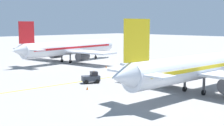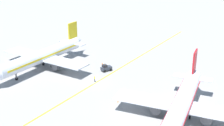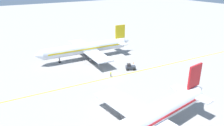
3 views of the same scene
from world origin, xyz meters
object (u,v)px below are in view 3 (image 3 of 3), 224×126
(baggage_tug_dark, at_px, (130,67))
(traffic_cone_by_wingtip, at_px, (109,98))
(airplane_adjacent_stand, at_px, (87,48))
(traffic_cone_near_nose, at_px, (133,63))
(ground_crew_worker, at_px, (111,74))
(traffic_cone_mid_apron, at_px, (96,47))
(airplane_at_gate, at_px, (148,119))

(baggage_tug_dark, xyz_separation_m, traffic_cone_by_wingtip, (-11.80, 14.47, -0.63))
(airplane_adjacent_stand, height_order, traffic_cone_by_wingtip, airplane_adjacent_stand)
(baggage_tug_dark, bearing_deg, traffic_cone_near_nose, -46.89)
(baggage_tug_dark, xyz_separation_m, ground_crew_worker, (-1.25, 7.79, 0.01))
(traffic_cone_mid_apron, relative_size, traffic_cone_by_wingtip, 1.00)
(traffic_cone_near_nose, bearing_deg, baggage_tug_dark, 133.11)
(baggage_tug_dark, relative_size, ground_crew_worker, 2.00)
(ground_crew_worker, relative_size, traffic_cone_mid_apron, 3.05)
(baggage_tug_dark, relative_size, traffic_cone_by_wingtip, 6.10)
(ground_crew_worker, height_order, traffic_cone_near_nose, ground_crew_worker)
(airplane_adjacent_stand, distance_m, traffic_cone_mid_apron, 13.07)
(baggage_tug_dark, relative_size, traffic_cone_mid_apron, 6.10)
(traffic_cone_by_wingtip, bearing_deg, baggage_tug_dark, -50.80)
(airplane_at_gate, relative_size, airplane_adjacent_stand, 1.00)
(airplane_adjacent_stand, relative_size, baggage_tug_dark, 10.59)
(ground_crew_worker, bearing_deg, airplane_adjacent_stand, -2.38)
(baggage_tug_dark, xyz_separation_m, traffic_cone_near_nose, (3.76, -4.02, -0.63))
(traffic_cone_near_nose, bearing_deg, traffic_cone_mid_apron, 7.19)
(airplane_adjacent_stand, distance_m, baggage_tug_dark, 18.19)
(traffic_cone_near_nose, bearing_deg, airplane_at_gate, 147.60)
(baggage_tug_dark, distance_m, ground_crew_worker, 7.89)
(traffic_cone_near_nose, bearing_deg, ground_crew_worker, 112.99)
(baggage_tug_dark, height_order, ground_crew_worker, baggage_tug_dark)
(airplane_at_gate, xyz_separation_m, baggage_tug_dark, (26.49, -15.18, -2.81))
(baggage_tug_dark, bearing_deg, airplane_adjacent_stand, 23.11)
(traffic_cone_by_wingtip, bearing_deg, airplane_adjacent_stand, -14.66)
(traffic_cone_near_nose, relative_size, traffic_cone_mid_apron, 1.00)
(traffic_cone_near_nose, relative_size, traffic_cone_by_wingtip, 1.00)
(airplane_at_gate, distance_m, traffic_cone_mid_apron, 55.15)
(traffic_cone_near_nose, xyz_separation_m, traffic_cone_mid_apron, (22.29, 2.81, 0.00))
(airplane_at_gate, height_order, traffic_cone_near_nose, airplane_at_gate)
(ground_crew_worker, bearing_deg, traffic_cone_mid_apron, -18.24)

